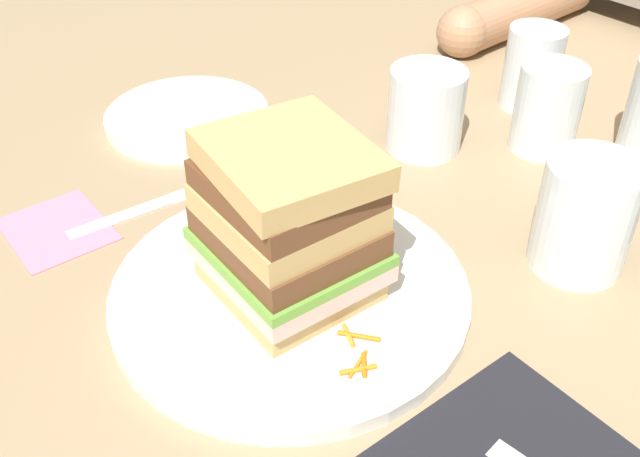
% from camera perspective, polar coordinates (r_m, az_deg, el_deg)
% --- Properties ---
extents(ground_plane, '(3.00, 3.00, 0.00)m').
position_cam_1_polar(ground_plane, '(0.60, -1.37, -3.46)').
color(ground_plane, '#9E8460').
extents(main_plate, '(0.27, 0.27, 0.01)m').
position_cam_1_polar(main_plate, '(0.57, -2.30, -4.90)').
color(main_plate, white).
rests_on(main_plate, ground_plane).
extents(sandwich, '(0.13, 0.12, 0.13)m').
position_cam_1_polar(sandwich, '(0.53, -2.43, 0.45)').
color(sandwich, tan).
rests_on(sandwich, main_plate).
extents(carrot_shred_0, '(0.01, 0.03, 0.00)m').
position_cam_1_polar(carrot_shred_0, '(0.63, -6.01, 0.78)').
color(carrot_shred_0, orange).
rests_on(carrot_shred_0, main_plate).
extents(carrot_shred_1, '(0.02, 0.02, 0.00)m').
position_cam_1_polar(carrot_shred_1, '(0.62, -5.59, 0.24)').
color(carrot_shred_1, orange).
rests_on(carrot_shred_1, main_plate).
extents(carrot_shred_2, '(0.02, 0.01, 0.00)m').
position_cam_1_polar(carrot_shred_2, '(0.63, -5.73, 0.44)').
color(carrot_shred_2, orange).
rests_on(carrot_shred_2, main_plate).
extents(carrot_shred_3, '(0.03, 0.01, 0.00)m').
position_cam_1_polar(carrot_shred_3, '(0.63, -8.69, 0.29)').
color(carrot_shred_3, orange).
rests_on(carrot_shred_3, main_plate).
extents(carrot_shred_4, '(0.03, 0.00, 0.00)m').
position_cam_1_polar(carrot_shred_4, '(0.62, -7.75, -0.51)').
color(carrot_shred_4, orange).
rests_on(carrot_shred_4, main_plate).
extents(carrot_shred_5, '(0.02, 0.02, 0.00)m').
position_cam_1_polar(carrot_shred_5, '(0.51, 3.39, -10.35)').
color(carrot_shred_5, orange).
rests_on(carrot_shred_5, main_plate).
extents(carrot_shred_6, '(0.01, 0.02, 0.00)m').
position_cam_1_polar(carrot_shred_6, '(0.50, 2.93, -10.71)').
color(carrot_shred_6, orange).
rests_on(carrot_shred_6, main_plate).
extents(carrot_shred_7, '(0.03, 0.02, 0.00)m').
position_cam_1_polar(carrot_shred_7, '(0.53, 2.99, -8.21)').
color(carrot_shred_7, orange).
rests_on(carrot_shred_7, main_plate).
extents(carrot_shred_8, '(0.01, 0.03, 0.00)m').
position_cam_1_polar(carrot_shred_8, '(0.51, 2.91, -10.31)').
color(carrot_shred_8, orange).
rests_on(carrot_shred_8, main_plate).
extents(carrot_shred_9, '(0.02, 0.01, 0.00)m').
position_cam_1_polar(carrot_shred_9, '(0.53, 2.19, -8.15)').
color(carrot_shred_9, orange).
rests_on(carrot_shred_9, main_plate).
extents(knife, '(0.03, 0.20, 0.00)m').
position_cam_1_polar(knife, '(0.69, -11.47, 2.22)').
color(knife, silver).
rests_on(knife, ground_plane).
extents(juice_glass, '(0.08, 0.08, 0.09)m').
position_cam_1_polar(juice_glass, '(0.62, 19.53, 0.62)').
color(juice_glass, white).
rests_on(juice_glass, ground_plane).
extents(empty_tumbler_1, '(0.07, 0.07, 0.08)m').
position_cam_1_polar(empty_tumbler_1, '(0.74, 8.09, 8.95)').
color(empty_tumbler_1, silver).
rests_on(empty_tumbler_1, ground_plane).
extents(empty_tumbler_2, '(0.06, 0.06, 0.09)m').
position_cam_1_polar(empty_tumbler_2, '(0.84, 15.90, 11.73)').
color(empty_tumbler_2, silver).
rests_on(empty_tumbler_2, ground_plane).
extents(empty_tumbler_3, '(0.06, 0.06, 0.09)m').
position_cam_1_polar(empty_tumbler_3, '(0.76, 17.00, 8.75)').
color(empty_tumbler_3, silver).
rests_on(empty_tumbler_3, ground_plane).
extents(side_plate, '(0.17, 0.17, 0.01)m').
position_cam_1_polar(side_plate, '(0.81, -10.08, 8.39)').
color(side_plate, white).
rests_on(side_plate, ground_plane).
extents(napkin_pink, '(0.10, 0.08, 0.00)m').
position_cam_1_polar(napkin_pink, '(0.68, -19.44, -0.02)').
color(napkin_pink, pink).
rests_on(napkin_pink, ground_plane).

